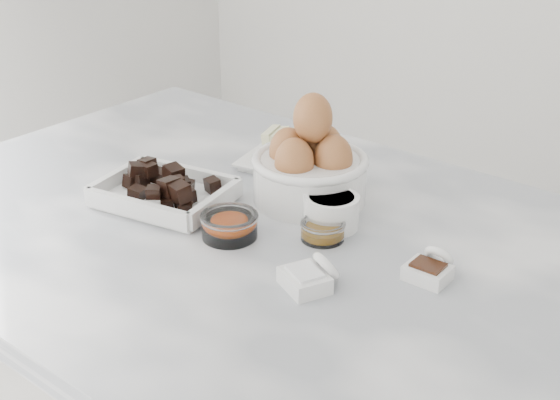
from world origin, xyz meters
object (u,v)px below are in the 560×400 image
Objects in this scene: butter_plate at (287,153)px; zest_bowl at (229,224)px; egg_bowl at (310,166)px; honey_bowl at (323,230)px; vanilla_spoon at (430,268)px; sugar_ramekin at (331,210)px; chocolate_dish at (164,189)px; salt_spoon at (310,276)px.

butter_plate is 0.28m from zest_bowl.
egg_bowl is 0.14m from honey_bowl.
butter_plate is 0.94× the size of egg_bowl.
butter_plate is 0.15m from egg_bowl.
vanilla_spoon is at bearing -24.42° from butter_plate.
sugar_ramekin is 0.97× the size of zest_bowl.
chocolate_dish is 1.24× the size of egg_bowl.
vanilla_spoon is (0.17, 0.01, -0.00)m from honey_bowl.
honey_bowl is (0.21, -0.18, -0.01)m from butter_plate.
egg_bowl reaches higher than chocolate_dish.
egg_bowl is 2.16× the size of zest_bowl.
egg_bowl reaches higher than honey_bowl.
butter_plate reaches higher than vanilla_spoon.
chocolate_dish is at bearing -166.71° from honey_bowl.
chocolate_dish is 0.27m from sugar_ramekin.
vanilla_spoon is at bearing -18.11° from egg_bowl.
zest_bowl is (-0.09, -0.12, -0.01)m from sugar_ramekin.
sugar_ramekin is 0.04m from honey_bowl.
sugar_ramekin is 0.15m from zest_bowl.
sugar_ramekin reaches higher than zest_bowl.
salt_spoon is (0.28, -0.29, -0.01)m from butter_plate.
salt_spoon is at bearing -60.38° from honey_bowl.
vanilla_spoon reaches higher than honey_bowl.
vanilla_spoon is at bearing 1.66° from honey_bowl.
egg_bowl is (0.17, 0.16, 0.04)m from chocolate_dish.
chocolate_dish is 3.31× the size of vanilla_spoon.
sugar_ramekin is 0.17m from salt_spoon.
butter_plate is at bearing 112.01° from zest_bowl.
chocolate_dish is at bearing -101.92° from butter_plate.
zest_bowl is (-0.11, -0.08, 0.01)m from honey_bowl.
egg_bowl is (-0.08, 0.05, 0.03)m from sugar_ramekin.
zest_bowl is at bearing -67.99° from butter_plate.
vanilla_spoon is (0.39, -0.18, -0.01)m from butter_plate.
butter_plate is 0.25m from sugar_ramekin.
butter_plate is at bearing 78.08° from chocolate_dish.
sugar_ramekin is at bearing -33.42° from egg_bowl.
egg_bowl is 0.18m from zest_bowl.
butter_plate reaches higher than chocolate_dish.
sugar_ramekin is at bearing 169.65° from vanilla_spoon.
sugar_ramekin is 0.92× the size of salt_spoon.
salt_spoon is at bearing -62.76° from sugar_ramekin.
sugar_ramekin reaches higher than honey_bowl.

